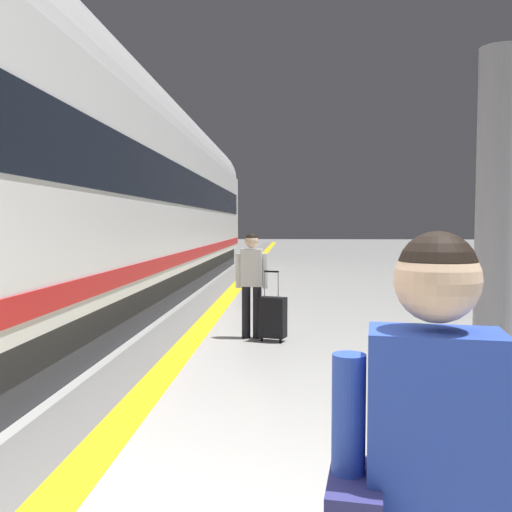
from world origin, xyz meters
name	(u,v)px	position (x,y,z in m)	size (l,w,h in m)	color
safety_line_strip	(222,304)	(-0.91, 10.00, 0.00)	(0.36, 80.00, 0.01)	yellow
tactile_edge_band	(203,303)	(-1.31, 10.00, 0.00)	(0.76, 80.00, 0.01)	slate
high_speed_train	(98,182)	(-3.16, 8.84, 2.50)	(2.94, 28.35, 4.97)	#38383D
traveller_foreground	(427,504)	(0.88, -0.25, 0.98)	(0.55, 0.30, 1.69)	#383842
passenger_near	(252,277)	(-0.04, 6.51, 0.91)	(0.49, 0.21, 1.57)	black
suitcase_near	(273,317)	(0.28, 6.30, 0.35)	(0.43, 0.33, 1.03)	black
platform_pillar	(496,222)	(2.78, 4.55, 1.72)	(0.56, 0.56, 3.60)	gray
waste_bin	(423,279)	(3.52, 10.91, 0.46)	(0.46, 0.46, 0.91)	#2D6638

